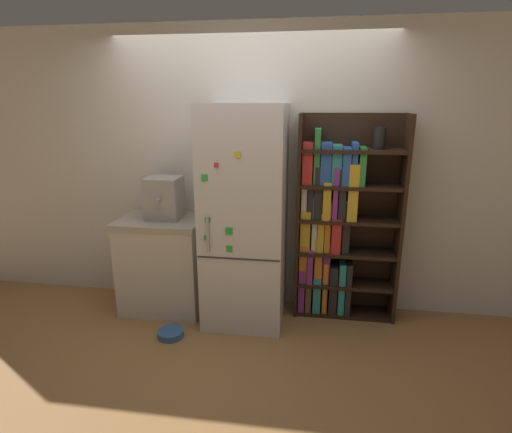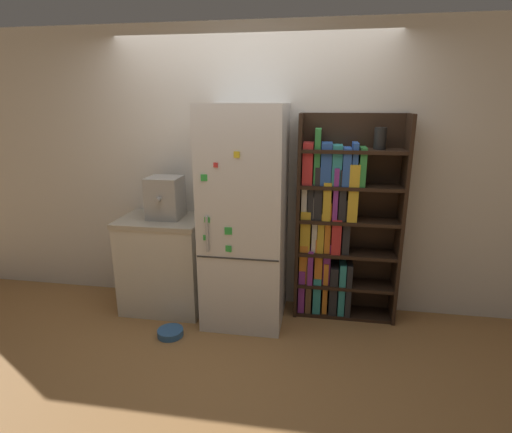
# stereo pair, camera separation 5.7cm
# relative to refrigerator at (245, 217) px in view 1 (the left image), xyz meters

# --- Properties ---
(ground_plane) EXTENTS (16.00, 16.00, 0.00)m
(ground_plane) POSITION_rel_refrigerator_xyz_m (0.00, -0.11, -0.96)
(ground_plane) COLOR #A87542
(wall_back) EXTENTS (8.00, 0.05, 2.60)m
(wall_back) POSITION_rel_refrigerator_xyz_m (0.00, 0.36, 0.34)
(wall_back) COLOR silver
(wall_back) RESTS_ON ground_plane
(refrigerator) EXTENTS (0.69, 0.70, 1.92)m
(refrigerator) POSITION_rel_refrigerator_xyz_m (0.00, 0.00, 0.00)
(refrigerator) COLOR silver
(refrigerator) RESTS_ON ground_plane
(bookshelf) EXTENTS (0.91, 0.30, 1.84)m
(bookshelf) POSITION_rel_refrigerator_xyz_m (0.79, 0.21, -0.10)
(bookshelf) COLOR black
(bookshelf) RESTS_ON ground_plane
(kitchen_counter) EXTENTS (0.77, 0.58, 0.90)m
(kitchen_counter) POSITION_rel_refrigerator_xyz_m (-0.80, 0.06, -0.51)
(kitchen_counter) COLOR beige
(kitchen_counter) RESTS_ON ground_plane
(espresso_machine) EXTENTS (0.30, 0.34, 0.38)m
(espresso_machine) POSITION_rel_refrigerator_xyz_m (-0.76, 0.08, 0.13)
(espresso_machine) COLOR #A5A39E
(espresso_machine) RESTS_ON kitchen_counter
(pet_bowl) EXTENTS (0.22, 0.22, 0.06)m
(pet_bowl) POSITION_rel_refrigerator_xyz_m (-0.57, -0.44, -0.93)
(pet_bowl) COLOR #3366A5
(pet_bowl) RESTS_ON ground_plane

